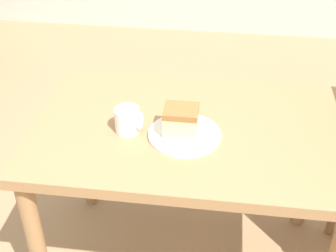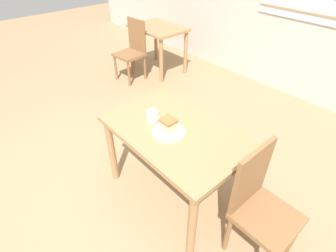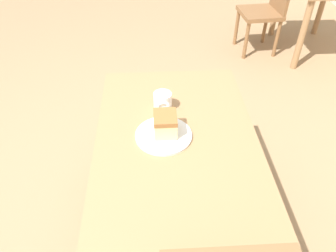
{
  "view_description": "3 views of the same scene",
  "coord_description": "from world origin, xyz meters",
  "px_view_note": "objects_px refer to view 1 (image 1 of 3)",
  "views": [
    {
      "loc": [
        0.19,
        -0.77,
        1.64
      ],
      "look_at": [
        0.02,
        0.49,
        0.75
      ],
      "focal_mm": 50.0,
      "sensor_mm": 36.0,
      "label": 1
    },
    {
      "loc": [
        1.22,
        -0.51,
        1.91
      ],
      "look_at": [
        0.08,
        0.49,
        0.77
      ],
      "focal_mm": 28.0,
      "sensor_mm": 36.0,
      "label": 2
    },
    {
      "loc": [
        1.12,
        0.46,
        1.67
      ],
      "look_at": [
        0.1,
        0.52,
        0.79
      ],
      "focal_mm": 35.0,
      "sensor_mm": 36.0,
      "label": 3
    }
  ],
  "objects_px": {
    "cake_slice": "(181,120)",
    "dining_table_near": "(189,151)",
    "plate": "(185,135)",
    "coffee_mug": "(129,120)"
  },
  "relations": [
    {
      "from": "cake_slice",
      "to": "dining_table_near",
      "type": "bearing_deg",
      "value": 59.93
    },
    {
      "from": "plate",
      "to": "cake_slice",
      "type": "relative_size",
      "value": 2.17
    },
    {
      "from": "dining_table_near",
      "to": "coffee_mug",
      "type": "xyz_separation_m",
      "value": [
        -0.21,
        -0.05,
        0.15
      ]
    },
    {
      "from": "dining_table_near",
      "to": "plate",
      "type": "height_order",
      "value": "plate"
    },
    {
      "from": "dining_table_near",
      "to": "plate",
      "type": "bearing_deg",
      "value": -103.65
    },
    {
      "from": "dining_table_near",
      "to": "cake_slice",
      "type": "height_order",
      "value": "cake_slice"
    },
    {
      "from": "dining_table_near",
      "to": "cake_slice",
      "type": "distance_m",
      "value": 0.17
    },
    {
      "from": "plate",
      "to": "cake_slice",
      "type": "distance_m",
      "value": 0.06
    },
    {
      "from": "coffee_mug",
      "to": "plate",
      "type": "bearing_deg",
      "value": -1.42
    },
    {
      "from": "plate",
      "to": "cake_slice",
      "type": "height_order",
      "value": "cake_slice"
    }
  ]
}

